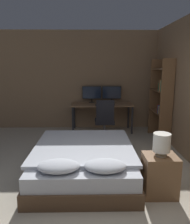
{
  "coord_description": "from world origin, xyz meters",
  "views": [
    {
      "loc": [
        -0.11,
        -2.18,
        1.77
      ],
      "look_at": [
        -0.01,
        2.57,
        0.75
      ],
      "focal_mm": 35.0,
      "sensor_mm": 36.0,
      "label": 1
    }
  ],
  "objects_px": {
    "bed": "(84,161)",
    "desk": "(102,107)",
    "monitor_right": "(112,93)",
    "office_chair": "(105,124)",
    "bookshelf": "(162,97)",
    "monitor_left": "(92,93)",
    "keyboard": "(103,105)",
    "computer_mouse": "(114,105)",
    "nightstand": "(160,175)",
    "bedside_lamp": "(162,143)"
  },
  "relations": [
    {
      "from": "nightstand",
      "to": "office_chair",
      "type": "bearing_deg",
      "value": 104.92
    },
    {
      "from": "office_chair",
      "to": "monitor_right",
      "type": "bearing_deg",
      "value": 75.42
    },
    {
      "from": "bedside_lamp",
      "to": "monitor_left",
      "type": "distance_m",
      "value": 3.4
    },
    {
      "from": "bedside_lamp",
      "to": "bookshelf",
      "type": "xyz_separation_m",
      "value": [
        0.72,
        2.28,
        0.3
      ]
    },
    {
      "from": "bedside_lamp",
      "to": "bookshelf",
      "type": "relative_size",
      "value": 0.16
    },
    {
      "from": "bed",
      "to": "keyboard",
      "type": "distance_m",
      "value": 2.32
    },
    {
      "from": "nightstand",
      "to": "monitor_left",
      "type": "bearing_deg",
      "value": 105.64
    },
    {
      "from": "office_chair",
      "to": "bed",
      "type": "bearing_deg",
      "value": -104.57
    },
    {
      "from": "computer_mouse",
      "to": "desk",
      "type": "bearing_deg",
      "value": 140.95
    },
    {
      "from": "bed",
      "to": "desk",
      "type": "bearing_deg",
      "value": 80.22
    },
    {
      "from": "keyboard",
      "to": "office_chair",
      "type": "relative_size",
      "value": 0.39
    },
    {
      "from": "bedside_lamp",
      "to": "computer_mouse",
      "type": "height_order",
      "value": "bedside_lamp"
    },
    {
      "from": "bed",
      "to": "bookshelf",
      "type": "bearing_deg",
      "value": 43.72
    },
    {
      "from": "keyboard",
      "to": "office_chair",
      "type": "height_order",
      "value": "office_chair"
    },
    {
      "from": "keyboard",
      "to": "bookshelf",
      "type": "height_order",
      "value": "bookshelf"
    },
    {
      "from": "desk",
      "to": "bookshelf",
      "type": "height_order",
      "value": "bookshelf"
    },
    {
      "from": "desk",
      "to": "office_chair",
      "type": "relative_size",
      "value": 1.65
    },
    {
      "from": "monitor_right",
      "to": "nightstand",
      "type": "bearing_deg",
      "value": -83.67
    },
    {
      "from": "monitor_right",
      "to": "keyboard",
      "type": "bearing_deg",
      "value": -120.77
    },
    {
      "from": "nightstand",
      "to": "computer_mouse",
      "type": "relative_size",
      "value": 8.22
    },
    {
      "from": "monitor_left",
      "to": "bookshelf",
      "type": "xyz_separation_m",
      "value": [
        1.63,
        -0.99,
        0.04
      ]
    },
    {
      "from": "monitor_left",
      "to": "office_chair",
      "type": "distance_m",
      "value": 1.18
    },
    {
      "from": "bed",
      "to": "desk",
      "type": "relative_size",
      "value": 1.17
    },
    {
      "from": "monitor_right",
      "to": "computer_mouse",
      "type": "xyz_separation_m",
      "value": [
        0.01,
        -0.46,
        -0.24
      ]
    },
    {
      "from": "computer_mouse",
      "to": "office_chair",
      "type": "xyz_separation_m",
      "value": [
        -0.26,
        -0.5,
        -0.37
      ]
    },
    {
      "from": "office_chair",
      "to": "bedside_lamp",
      "type": "bearing_deg",
      "value": -75.08
    },
    {
      "from": "nightstand",
      "to": "bedside_lamp",
      "type": "xyz_separation_m",
      "value": [
        -0.0,
        0.0,
        0.47
      ]
    },
    {
      "from": "bed",
      "to": "bookshelf",
      "type": "relative_size",
      "value": 1.01
    },
    {
      "from": "computer_mouse",
      "to": "monitor_left",
      "type": "bearing_deg",
      "value": 140.36
    },
    {
      "from": "keyboard",
      "to": "bookshelf",
      "type": "distance_m",
      "value": 1.48
    },
    {
      "from": "monitor_right",
      "to": "office_chair",
      "type": "relative_size",
      "value": 0.53
    },
    {
      "from": "bed",
      "to": "nightstand",
      "type": "xyz_separation_m",
      "value": [
        1.06,
        -0.58,
        0.04
      ]
    },
    {
      "from": "nightstand",
      "to": "monitor_left",
      "type": "relative_size",
      "value": 1.1
    },
    {
      "from": "keyboard",
      "to": "computer_mouse",
      "type": "bearing_deg",
      "value": 0.0
    },
    {
      "from": "bedside_lamp",
      "to": "keyboard",
      "type": "xyz_separation_m",
      "value": [
        -0.64,
        2.8,
        0.01
      ]
    },
    {
      "from": "nightstand",
      "to": "desk",
      "type": "bearing_deg",
      "value": 101.89
    },
    {
      "from": "monitor_left",
      "to": "monitor_right",
      "type": "height_order",
      "value": "same"
    },
    {
      "from": "desk",
      "to": "computer_mouse",
      "type": "relative_size",
      "value": 23.47
    },
    {
      "from": "desk",
      "to": "computer_mouse",
      "type": "xyz_separation_m",
      "value": [
        0.28,
        -0.23,
        0.1
      ]
    },
    {
      "from": "bookshelf",
      "to": "nightstand",
      "type": "bearing_deg",
      "value": -107.45
    },
    {
      "from": "office_chair",
      "to": "bookshelf",
      "type": "relative_size",
      "value": 0.52
    },
    {
      "from": "bookshelf",
      "to": "monitor_right",
      "type": "bearing_deg",
      "value": 137.58
    },
    {
      "from": "nightstand",
      "to": "desk",
      "type": "height_order",
      "value": "desk"
    },
    {
      "from": "desk",
      "to": "monitor_left",
      "type": "relative_size",
      "value": 3.13
    },
    {
      "from": "monitor_left",
      "to": "keyboard",
      "type": "bearing_deg",
      "value": -59.23
    },
    {
      "from": "monitor_left",
      "to": "keyboard",
      "type": "distance_m",
      "value": 0.6
    },
    {
      "from": "bedside_lamp",
      "to": "monitor_left",
      "type": "xyz_separation_m",
      "value": [
        -0.91,
        3.27,
        0.26
      ]
    },
    {
      "from": "nightstand",
      "to": "bedside_lamp",
      "type": "bearing_deg",
      "value": 180.0
    },
    {
      "from": "desk",
      "to": "keyboard",
      "type": "distance_m",
      "value": 0.25
    },
    {
      "from": "office_chair",
      "to": "bookshelf",
      "type": "distance_m",
      "value": 1.48
    }
  ]
}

